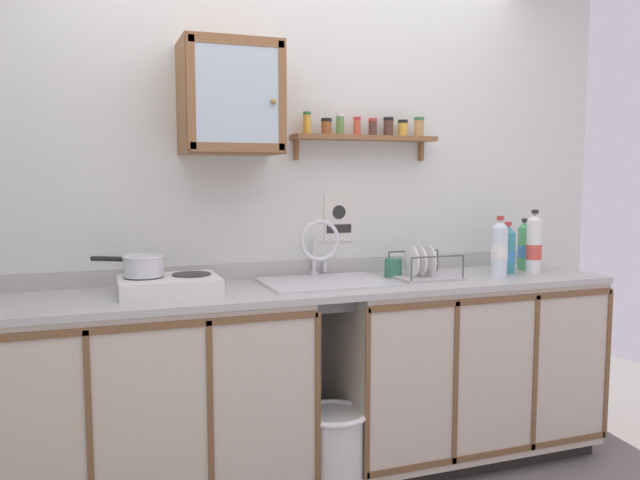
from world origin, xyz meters
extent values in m
cube|color=silver|center=(0.00, 0.74, 1.34)|extent=(3.60, 0.05, 2.68)
cube|color=beige|center=(-0.79, 0.43, 0.50)|extent=(1.38, 0.58, 0.85)
cube|color=brown|center=(-0.79, 0.14, 0.89)|extent=(1.38, 0.01, 0.03)
cube|color=brown|center=(-1.02, 0.14, 0.50)|extent=(0.02, 0.01, 0.78)
cube|color=brown|center=(-0.56, 0.14, 0.50)|extent=(0.02, 0.01, 0.78)
cube|color=brown|center=(-0.10, 0.14, 0.50)|extent=(0.02, 0.01, 0.78)
cube|color=black|center=(0.81, 0.46, 0.04)|extent=(1.32, 0.52, 0.08)
cube|color=beige|center=(0.81, 0.43, 0.50)|extent=(1.35, 0.58, 0.85)
cube|color=brown|center=(0.81, 0.14, 0.89)|extent=(1.35, 0.01, 0.03)
cube|color=brown|center=(0.81, 0.14, 0.13)|extent=(1.35, 0.01, 0.03)
cube|color=brown|center=(0.14, 0.14, 0.50)|extent=(0.02, 0.01, 0.78)
cube|color=brown|center=(0.58, 0.14, 0.50)|extent=(0.02, 0.01, 0.78)
cube|color=brown|center=(1.03, 0.14, 0.50)|extent=(0.02, 0.01, 0.78)
cube|color=brown|center=(1.48, 0.14, 0.50)|extent=(0.02, 0.01, 0.78)
cube|color=#B2B2AD|center=(0.00, 0.43, 0.94)|extent=(2.96, 0.61, 0.03)
cube|color=#B2B2AD|center=(0.00, 0.71, 1.00)|extent=(2.96, 0.02, 0.08)
cube|color=silver|center=(0.05, 0.45, 0.96)|extent=(0.59, 0.43, 0.01)
cube|color=slate|center=(0.05, 0.45, 0.86)|extent=(0.50, 0.35, 0.01)
cube|color=slate|center=(0.05, 0.63, 0.90)|extent=(0.50, 0.01, 0.10)
cube|color=slate|center=(0.05, 0.27, 0.90)|extent=(0.50, 0.01, 0.10)
cylinder|color=#4C4C51|center=(0.05, 0.45, 0.86)|extent=(0.04, 0.04, 0.01)
cylinder|color=silver|center=(0.08, 0.69, 0.97)|extent=(0.05, 0.05, 0.02)
cylinder|color=silver|center=(0.08, 0.69, 1.06)|extent=(0.02, 0.02, 0.17)
torus|color=silver|center=(0.08, 0.59, 1.15)|extent=(0.21, 0.02, 0.21)
cylinder|color=silver|center=(0.14, 0.69, 1.00)|extent=(0.02, 0.02, 0.06)
cube|color=silver|center=(-0.68, 0.44, 0.99)|extent=(0.42, 0.32, 0.07)
cylinder|color=#2D2D2D|center=(-0.78, 0.46, 1.03)|extent=(0.17, 0.17, 0.01)
cylinder|color=#2D2D2D|center=(-0.58, 0.46, 1.03)|extent=(0.17, 0.17, 0.01)
cylinder|color=black|center=(-0.78, 0.29, 0.99)|extent=(0.03, 0.02, 0.03)
cylinder|color=black|center=(-0.58, 0.29, 0.99)|extent=(0.03, 0.02, 0.03)
cylinder|color=silver|center=(-0.78, 0.46, 1.08)|extent=(0.17, 0.17, 0.08)
torus|color=silver|center=(-0.78, 0.46, 1.12)|extent=(0.18, 0.18, 0.01)
cylinder|color=black|center=(-0.92, 0.54, 1.11)|extent=(0.15, 0.09, 0.02)
cylinder|color=silver|center=(0.95, 0.35, 1.08)|extent=(0.08, 0.08, 0.25)
cone|color=silver|center=(0.95, 0.35, 1.23)|extent=(0.08, 0.08, 0.04)
cylinder|color=red|center=(0.95, 0.35, 1.25)|extent=(0.04, 0.04, 0.02)
cylinder|color=white|center=(0.95, 0.35, 1.08)|extent=(0.08, 0.08, 0.07)
cylinder|color=white|center=(1.19, 0.39, 1.09)|extent=(0.08, 0.08, 0.28)
cone|color=white|center=(1.19, 0.39, 1.25)|extent=(0.08, 0.08, 0.04)
cylinder|color=#262626|center=(1.19, 0.39, 1.28)|extent=(0.04, 0.04, 0.02)
cylinder|color=#D84C3F|center=(1.19, 0.39, 1.07)|extent=(0.08, 0.08, 0.08)
cylinder|color=teal|center=(1.06, 0.43, 1.06)|extent=(0.08, 0.08, 0.21)
cone|color=teal|center=(1.06, 0.43, 1.19)|extent=(0.08, 0.08, 0.04)
cylinder|color=red|center=(1.06, 0.43, 1.22)|extent=(0.04, 0.04, 0.02)
cylinder|color=#3F8CCC|center=(1.06, 0.43, 1.04)|extent=(0.08, 0.08, 0.06)
cylinder|color=#4CB266|center=(1.22, 0.51, 1.07)|extent=(0.06, 0.06, 0.23)
cone|color=#4CB266|center=(1.22, 0.51, 1.20)|extent=(0.06, 0.06, 0.03)
cylinder|color=#262626|center=(1.22, 0.51, 1.22)|extent=(0.03, 0.03, 0.02)
cylinder|color=#3F8CCC|center=(1.22, 0.51, 1.06)|extent=(0.07, 0.07, 0.06)
cube|color=#B2B2B7|center=(0.58, 0.43, 0.96)|extent=(0.31, 0.27, 0.01)
cylinder|color=#4C4F54|center=(0.44, 0.31, 1.02)|extent=(0.01, 0.01, 0.11)
cylinder|color=#4C4F54|center=(0.72, 0.31, 1.02)|extent=(0.01, 0.01, 0.11)
cylinder|color=#4C4F54|center=(0.44, 0.55, 1.02)|extent=(0.01, 0.01, 0.11)
cylinder|color=#4C4F54|center=(0.72, 0.55, 1.02)|extent=(0.01, 0.01, 0.11)
cylinder|color=#4C4F54|center=(0.58, 0.31, 1.08)|extent=(0.28, 0.01, 0.01)
cylinder|color=#4C4F54|center=(0.58, 0.55, 1.08)|extent=(0.28, 0.01, 0.01)
cylinder|color=white|center=(0.50, 0.43, 1.04)|extent=(0.01, 0.16, 0.16)
cylinder|color=white|center=(0.55, 0.43, 1.04)|extent=(0.01, 0.14, 0.14)
cylinder|color=white|center=(0.59, 0.43, 1.04)|extent=(0.01, 0.16, 0.16)
cylinder|color=#337259|center=(0.44, 0.52, 1.00)|extent=(0.09, 0.09, 0.10)
torus|color=#337259|center=(0.49, 0.55, 1.01)|extent=(0.06, 0.05, 0.07)
cube|color=brown|center=(-0.37, 0.56, 1.82)|extent=(0.45, 0.31, 0.51)
cube|color=silver|center=(-0.37, 0.40, 1.82)|extent=(0.36, 0.01, 0.42)
cube|color=brown|center=(-0.57, 0.40, 1.82)|extent=(0.04, 0.01, 0.48)
cube|color=brown|center=(-0.17, 0.40, 1.82)|extent=(0.04, 0.01, 0.48)
cube|color=brown|center=(-0.37, 0.40, 2.04)|extent=(0.42, 0.01, 0.04)
cube|color=brown|center=(-0.37, 0.40, 1.59)|extent=(0.42, 0.01, 0.04)
sphere|color=olive|center=(-0.21, 0.39, 1.79)|extent=(0.02, 0.02, 0.02)
cube|color=brown|center=(0.34, 0.65, 1.66)|extent=(0.76, 0.14, 0.02)
cube|color=brown|center=(-0.01, 0.70, 1.59)|extent=(0.02, 0.03, 0.10)
cube|color=brown|center=(0.69, 0.70, 1.59)|extent=(0.02, 0.03, 0.10)
cylinder|color=gold|center=(0.03, 0.66, 1.72)|extent=(0.04, 0.04, 0.09)
cylinder|color=#33723F|center=(0.03, 0.66, 1.77)|extent=(0.04, 0.04, 0.02)
cylinder|color=brown|center=(0.13, 0.64, 1.70)|extent=(0.05, 0.05, 0.06)
cylinder|color=black|center=(0.13, 0.64, 1.74)|extent=(0.05, 0.05, 0.02)
cylinder|color=#598C3F|center=(0.21, 0.65, 1.71)|extent=(0.04, 0.04, 0.09)
cylinder|color=white|center=(0.21, 0.65, 1.77)|extent=(0.04, 0.04, 0.02)
cylinder|color=#CC4C33|center=(0.30, 0.65, 1.71)|extent=(0.04, 0.04, 0.08)
cylinder|color=red|center=(0.30, 0.65, 1.75)|extent=(0.04, 0.04, 0.02)
cylinder|color=#4C3326|center=(0.38, 0.65, 1.70)|extent=(0.04, 0.04, 0.07)
cylinder|color=red|center=(0.38, 0.65, 1.75)|extent=(0.04, 0.04, 0.02)
cylinder|color=#4C3326|center=(0.48, 0.66, 1.71)|extent=(0.05, 0.05, 0.08)
cylinder|color=black|center=(0.48, 0.66, 1.76)|extent=(0.05, 0.05, 0.02)
cylinder|color=gold|center=(0.56, 0.66, 1.70)|extent=(0.05, 0.05, 0.07)
cylinder|color=black|center=(0.56, 0.66, 1.75)|extent=(0.05, 0.05, 0.02)
cylinder|color=tan|center=(0.64, 0.64, 1.71)|extent=(0.05, 0.05, 0.08)
cylinder|color=#33723F|center=(0.64, 0.64, 1.76)|extent=(0.05, 0.05, 0.02)
cube|color=silver|center=(0.22, 0.72, 1.25)|extent=(0.16, 0.01, 0.24)
cube|color=#262626|center=(0.22, 0.71, 1.19)|extent=(0.14, 0.00, 0.04)
cylinder|color=#262626|center=(0.22, 0.71, 1.28)|extent=(0.07, 0.00, 0.07)
cylinder|color=silver|center=(0.02, 0.25, 0.20)|extent=(0.28, 0.28, 0.39)
torus|color=white|center=(0.02, 0.25, 0.39)|extent=(0.32, 0.32, 0.03)
camera|label=1|loc=(-0.98, -2.35, 1.47)|focal=35.74mm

